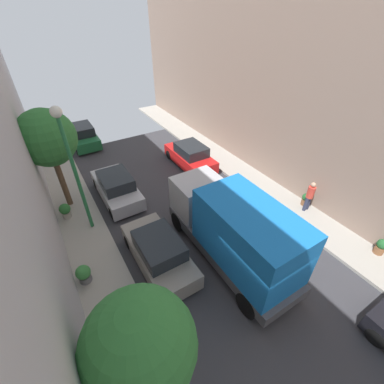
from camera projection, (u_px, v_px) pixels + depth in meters
name	position (u px, v px, depth m)	size (l,w,h in m)	color
ground	(257.00, 289.00, 10.07)	(32.00, 32.00, 0.00)	#38383D
sidewalk_left	(137.00, 364.00, 7.92)	(2.00, 44.00, 0.15)	#A8A399
sidewalk_right	(336.00, 238.00, 12.12)	(2.00, 44.00, 0.15)	#A8A399
parked_car_left_3	(159.00, 252.00, 10.63)	(1.78, 4.20, 1.57)	gray
parked_car_left_4	(117.00, 187.00, 14.34)	(1.78, 4.20, 1.57)	silver
parked_car_left_5	(83.00, 136.00, 19.88)	(1.78, 4.20, 1.57)	#1E6638
parked_car_right_2	(190.00, 156.00, 17.24)	(1.78, 4.20, 1.57)	red
delivery_truck	(233.00, 230.00, 10.19)	(2.26, 6.60, 3.38)	#4C4C51
pedestrian	(310.00, 196.00, 13.16)	(0.40, 0.36, 1.72)	#2D334C
street_tree_0	(47.00, 139.00, 11.80)	(2.67, 2.67, 5.22)	brown
street_tree_2	(140.00, 346.00, 5.13)	(2.36, 2.36, 4.60)	brown
potted_plant_1	(381.00, 246.00, 11.11)	(0.44, 0.44, 0.76)	brown
potted_plant_3	(84.00, 274.00, 9.97)	(0.57, 0.57, 0.80)	slate
potted_plant_4	(306.00, 199.00, 13.81)	(0.41, 0.41, 0.71)	brown
potted_plant_5	(65.00, 210.00, 12.95)	(0.54, 0.54, 0.81)	#B2A899
lamp_post	(70.00, 157.00, 10.40)	(0.44, 0.44, 5.93)	#26723F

